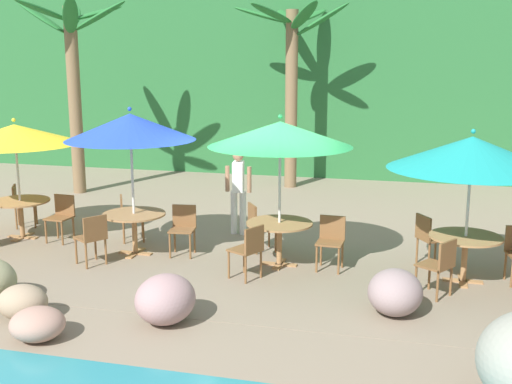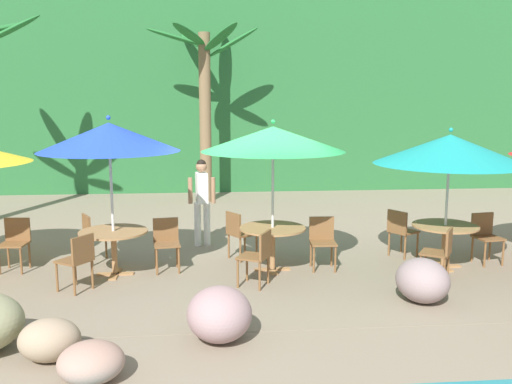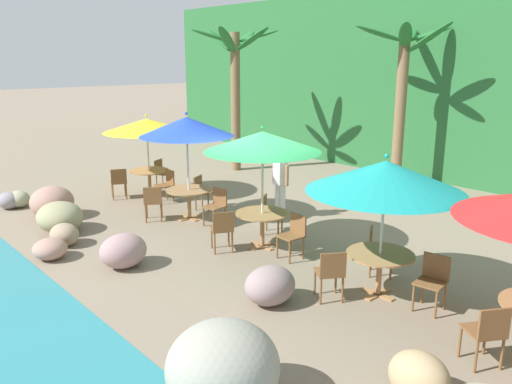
{
  "view_description": "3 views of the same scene",
  "coord_description": "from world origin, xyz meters",
  "px_view_note": "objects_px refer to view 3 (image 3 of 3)",
  "views": [
    {
      "loc": [
        2.36,
        -10.04,
        3.42
      ],
      "look_at": [
        -0.3,
        0.41,
        1.11
      ],
      "focal_mm": 44.6,
      "sensor_mm": 36.0,
      "label": 1
    },
    {
      "loc": [
        -0.83,
        -9.08,
        2.86
      ],
      "look_at": [
        -0.03,
        -0.05,
        1.32
      ],
      "focal_mm": 39.15,
      "sensor_mm": 36.0,
      "label": 2
    },
    {
      "loc": [
        7.63,
        -6.91,
        3.81
      ],
      "look_at": [
        -0.11,
        0.01,
        1.08
      ],
      "focal_mm": 36.08,
      "sensor_mm": 36.0,
      "label": 3
    }
  ],
  "objects_px": {
    "chair_green_inland": "(268,211)",
    "chair_teal_seaward": "(433,278)",
    "umbrella_green": "(263,142)",
    "palm_tree_nearest": "(236,75)",
    "umbrella_blue": "(187,127)",
    "dining_table_green": "(262,219)",
    "chair_blue_seaward": "(217,204)",
    "umbrella_teal": "(385,176)",
    "chair_blue_left": "(153,201)",
    "chair_red_left": "(487,331)",
    "chair_yellow_inland": "(162,172)",
    "dining_table_yellow": "(149,175)",
    "chair_yellow_seaward": "(167,183)",
    "umbrella_yellow": "(147,125)",
    "chair_blue_inland": "(202,190)",
    "waiter_in_white": "(280,179)",
    "dining_table_blue": "(189,194)",
    "chair_green_seaward": "(294,233)",
    "chair_yellow_left": "(119,181)",
    "dining_table_teal": "(380,260)",
    "chair_teal_inland": "(377,248)",
    "chair_green_left": "(222,228)",
    "chair_teal_left": "(331,272)",
    "palm_tree_second": "(403,77)"
  },
  "relations": [
    {
      "from": "chair_green_inland",
      "to": "chair_teal_seaward",
      "type": "bearing_deg",
      "value": -7.23
    },
    {
      "from": "umbrella_green",
      "to": "palm_tree_nearest",
      "type": "relative_size",
      "value": 0.53
    },
    {
      "from": "umbrella_blue",
      "to": "dining_table_green",
      "type": "bearing_deg",
      "value": 0.54
    },
    {
      "from": "chair_blue_seaward",
      "to": "umbrella_teal",
      "type": "height_order",
      "value": "umbrella_teal"
    },
    {
      "from": "chair_blue_left",
      "to": "chair_red_left",
      "type": "height_order",
      "value": "same"
    },
    {
      "from": "chair_green_inland",
      "to": "palm_tree_nearest",
      "type": "bearing_deg",
      "value": 146.25
    },
    {
      "from": "chair_yellow_inland",
      "to": "chair_green_inland",
      "type": "distance_m",
      "value": 5.1
    },
    {
      "from": "dining_table_yellow",
      "to": "chair_yellow_seaward",
      "type": "distance_m",
      "value": 0.86
    },
    {
      "from": "umbrella_yellow",
      "to": "chair_blue_inland",
      "type": "relative_size",
      "value": 2.74
    },
    {
      "from": "umbrella_yellow",
      "to": "waiter_in_white",
      "type": "xyz_separation_m",
      "value": [
        3.95,
        1.29,
        -1.01
      ]
    },
    {
      "from": "umbrella_yellow",
      "to": "dining_table_blue",
      "type": "relative_size",
      "value": 2.17
    },
    {
      "from": "umbrella_yellow",
      "to": "chair_green_seaward",
      "type": "relative_size",
      "value": 2.74
    },
    {
      "from": "chair_yellow_left",
      "to": "chair_teal_seaward",
      "type": "distance_m",
      "value": 9.14
    },
    {
      "from": "chair_yellow_seaward",
      "to": "chair_green_seaward",
      "type": "bearing_deg",
      "value": -4.02
    },
    {
      "from": "dining_table_blue",
      "to": "umbrella_green",
      "type": "xyz_separation_m",
      "value": [
        2.59,
        0.02,
        1.59
      ]
    },
    {
      "from": "dining_table_teal",
      "to": "chair_red_left",
      "type": "relative_size",
      "value": 1.26
    },
    {
      "from": "chair_teal_inland",
      "to": "dining_table_yellow",
      "type": "bearing_deg",
      "value": -178.49
    },
    {
      "from": "chair_green_left",
      "to": "umbrella_green",
      "type": "bearing_deg",
      "value": 68.98
    },
    {
      "from": "chair_blue_seaward",
      "to": "chair_teal_inland",
      "type": "relative_size",
      "value": 1.0
    },
    {
      "from": "chair_green_inland",
      "to": "chair_green_left",
      "type": "distance_m",
      "value": 1.48
    },
    {
      "from": "chair_teal_inland",
      "to": "chair_teal_left",
      "type": "relative_size",
      "value": 1.0
    },
    {
      "from": "dining_table_green",
      "to": "waiter_in_white",
      "type": "xyz_separation_m",
      "value": [
        -1.18,
        1.67,
        0.37
      ]
    },
    {
      "from": "dining_table_blue",
      "to": "chair_green_seaward",
      "type": "bearing_deg",
      "value": 1.23
    },
    {
      "from": "chair_teal_inland",
      "to": "chair_red_left",
      "type": "bearing_deg",
      "value": -27.8
    },
    {
      "from": "chair_yellow_seaward",
      "to": "palm_tree_second",
      "type": "relative_size",
      "value": 0.18
    },
    {
      "from": "chair_yellow_inland",
      "to": "umbrella_blue",
      "type": "height_order",
      "value": "umbrella_blue"
    },
    {
      "from": "chair_blue_seaward",
      "to": "chair_teal_seaward",
      "type": "height_order",
      "value": "same"
    },
    {
      "from": "waiter_in_white",
      "to": "chair_blue_left",
      "type": "bearing_deg",
      "value": -126.52
    },
    {
      "from": "chair_blue_left",
      "to": "palm_tree_second",
      "type": "xyz_separation_m",
      "value": [
        1.89,
        7.27,
        2.76
      ]
    },
    {
      "from": "waiter_in_white",
      "to": "chair_yellow_seaward",
      "type": "bearing_deg",
      "value": -157.89
    },
    {
      "from": "chair_green_left",
      "to": "chair_teal_left",
      "type": "relative_size",
      "value": 1.0
    },
    {
      "from": "chair_yellow_seaward",
      "to": "dining_table_green",
      "type": "distance_m",
      "value": 4.3
    },
    {
      "from": "dining_table_teal",
      "to": "chair_teal_inland",
      "type": "height_order",
      "value": "chair_teal_inland"
    },
    {
      "from": "dining_table_yellow",
      "to": "chair_yellow_left",
      "type": "height_order",
      "value": "chair_yellow_left"
    },
    {
      "from": "chair_yellow_seaward",
      "to": "chair_green_inland",
      "type": "distance_m",
      "value": 3.75
    },
    {
      "from": "chair_blue_seaward",
      "to": "chair_yellow_seaward",
      "type": "bearing_deg",
      "value": 174.83
    },
    {
      "from": "palm_tree_second",
      "to": "chair_yellow_seaward",
      "type": "bearing_deg",
      "value": -117.62
    },
    {
      "from": "chair_yellow_inland",
      "to": "dining_table_teal",
      "type": "relative_size",
      "value": 0.79
    },
    {
      "from": "chair_yellow_inland",
      "to": "chair_teal_inland",
      "type": "distance_m",
      "value": 8.03
    },
    {
      "from": "dining_table_teal",
      "to": "chair_teal_left",
      "type": "height_order",
      "value": "chair_teal_left"
    },
    {
      "from": "umbrella_green",
      "to": "chair_teal_left",
      "type": "relative_size",
      "value": 2.9
    },
    {
      "from": "chair_blue_seaward",
      "to": "chair_blue_inland",
      "type": "relative_size",
      "value": 1.0
    },
    {
      "from": "chair_teal_inland",
      "to": "palm_tree_second",
      "type": "xyz_separation_m",
      "value": [
        -3.49,
        5.91,
        2.76
      ]
    },
    {
      "from": "chair_red_left",
      "to": "dining_table_green",
      "type": "bearing_deg",
      "value": 170.84
    },
    {
      "from": "chair_yellow_inland",
      "to": "dining_table_teal",
      "type": "bearing_deg",
      "value": -7.83
    },
    {
      "from": "dining_table_yellow",
      "to": "chair_teal_seaward",
      "type": "distance_m",
      "value": 8.89
    },
    {
      "from": "chair_yellow_inland",
      "to": "chair_blue_left",
      "type": "xyz_separation_m",
      "value": [
        2.62,
        -1.87,
        0.0
      ]
    },
    {
      "from": "umbrella_yellow",
      "to": "palm_tree_nearest",
      "type": "distance_m",
      "value": 4.39
    },
    {
      "from": "dining_table_teal",
      "to": "chair_teal_seaward",
      "type": "distance_m",
      "value": 0.86
    },
    {
      "from": "palm_tree_nearest",
      "to": "chair_yellow_left",
      "type": "bearing_deg",
      "value": -80.48
    }
  ]
}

